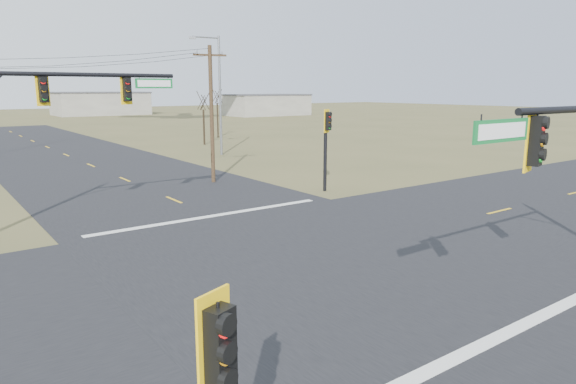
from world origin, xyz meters
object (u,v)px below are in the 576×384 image
Objects in this scene: pedestal_signal_sw at (218,370)px; mast_arm_far at (44,108)px; bare_tree_c at (203,100)px; bare_tree_d at (217,96)px; pedestal_signal_ne at (327,133)px; streetlight_a at (218,89)px; utility_pole_near at (212,112)px.

mast_arm_far is at bearing 63.32° from pedestal_signal_sw.
bare_tree_c is at bearing 42.59° from pedestal_signal_sw.
bare_tree_c is 0.94× the size of bare_tree_d.
bare_tree_d is (11.42, 34.45, 1.69)m from pedestal_signal_ne.
bare_tree_d is (8.34, 15.64, -0.77)m from streetlight_a.
mast_arm_far is at bearing -110.63° from streetlight_a.
pedestal_signal_sw is 0.43× the size of utility_pole_near.
streetlight_a is 1.74× the size of bare_tree_c.
utility_pole_near reaches higher than mast_arm_far.
streetlight_a is 1.65× the size of bare_tree_d.
utility_pole_near is 1.43× the size of bare_tree_c.
pedestal_signal_sw is at bearing -116.73° from bare_tree_c.
utility_pole_near is (-4.00, 6.61, 1.05)m from pedestal_signal_ne.
mast_arm_far is at bearing 158.02° from pedestal_signal_ne.
pedestal_signal_ne is 0.76× the size of bare_tree_d.
utility_pole_near is at bearing -118.99° from bare_tree_d.
streetlight_a reaches higher than pedestal_signal_ne.
streetlight_a is at bearing -108.70° from bare_tree_c.
pedestal_signal_sw is at bearing -94.47° from streetlight_a.
utility_pole_near is 1.35× the size of bare_tree_d.
mast_arm_far is 1.46× the size of bare_tree_c.
bare_tree_c reaches higher than pedestal_signal_sw.
pedestal_signal_ne reaches higher than pedestal_signal_sw.
streetlight_a is (18.06, 18.26, 0.76)m from mast_arm_far.
mast_arm_far is 1.03× the size of utility_pole_near.
pedestal_signal_sw is 0.62× the size of bare_tree_c.
pedestal_signal_sw is at bearing -118.39° from bare_tree_d.
mast_arm_far is at bearing -127.91° from bare_tree_d.
bare_tree_d is at bearing 51.82° from pedestal_signal_ne.
pedestal_signal_ne is 7.80m from utility_pole_near.
mast_arm_far is 12.55m from utility_pole_near.
mast_arm_far is 2.36× the size of pedestal_signal_sw.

